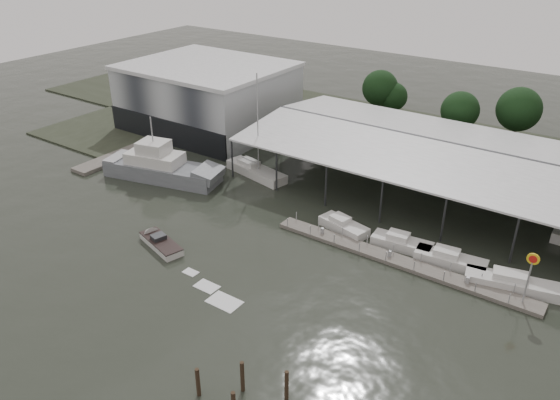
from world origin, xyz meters
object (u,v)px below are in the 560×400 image
Objects in this scene: shell_fuel_sign at (531,269)px; speedboat_underway at (159,241)px; grey_trawler at (163,168)px; white_sailboat at (256,171)px.

shell_fuel_sign is 0.32× the size of speedboat_underway.
shell_fuel_sign is 46.31m from grey_trawler.
speedboat_underway is (11.78, -12.19, -1.19)m from grey_trawler.
grey_trawler is at bearing -29.75° from speedboat_underway.
white_sailboat is (9.47, 7.95, -0.92)m from grey_trawler.
shell_fuel_sign is at bearing -14.67° from grey_trawler.
shell_fuel_sign is at bearing -145.31° from speedboat_underway.
white_sailboat is at bearing 166.77° from shell_fuel_sign.
shell_fuel_sign is 0.33× the size of grey_trawler.
grey_trawler is 0.97× the size of speedboat_underway.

